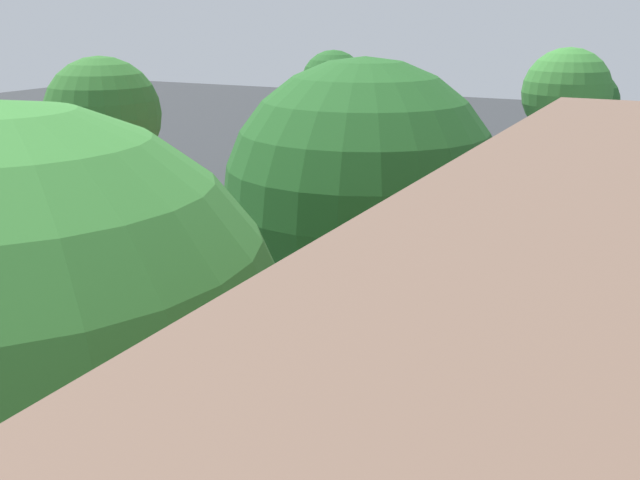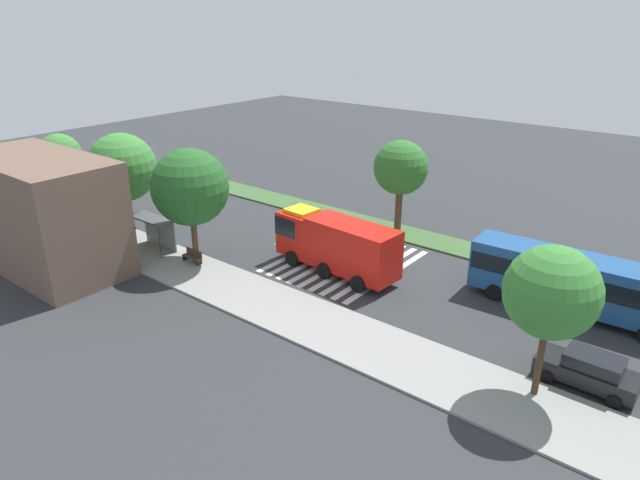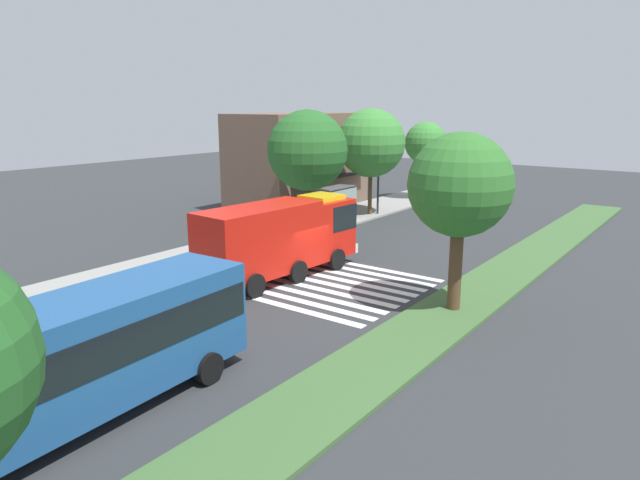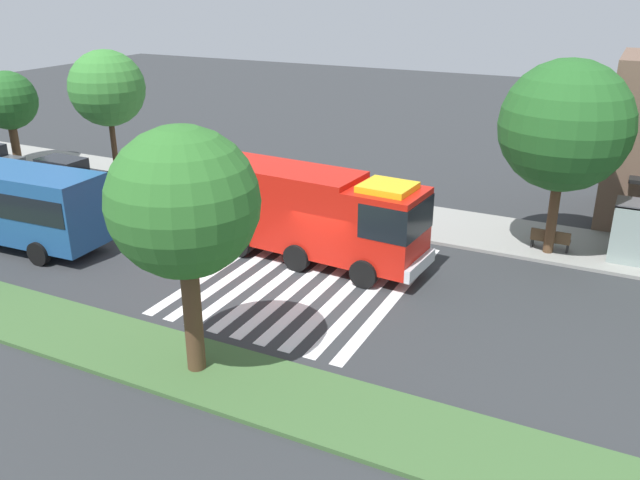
{
  "view_description": "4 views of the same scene",
  "coord_description": "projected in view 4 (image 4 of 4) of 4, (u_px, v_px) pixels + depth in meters",
  "views": [
    {
      "loc": [
        19.7,
        11.8,
        8.77
      ],
      "look_at": [
        -1.16,
        1.25,
        1.48
      ],
      "focal_mm": 40.84,
      "sensor_mm": 36.0,
      "label": 1
    },
    {
      "loc": [
        -21.18,
        29.05,
        16.23
      ],
      "look_at": [
        0.98,
        1.15,
        1.65
      ],
      "focal_mm": 31.34,
      "sensor_mm": 36.0,
      "label": 2
    },
    {
      "loc": [
        -21.64,
        -15.91,
        8.39
      ],
      "look_at": [
        0.79,
        0.56,
        1.76
      ],
      "focal_mm": 32.15,
      "sensor_mm": 36.0,
      "label": 3
    },
    {
      "loc": [
        10.26,
        -20.26,
        10.86
      ],
      "look_at": [
        0.23,
        0.03,
        1.72
      ],
      "focal_mm": 36.64,
      "sensor_mm": 36.0,
      "label": 4
    }
  ],
  "objects": [
    {
      "name": "sidewalk",
      "position": [
        387.0,
        216.0,
        31.64
      ],
      "size": [
        60.0,
        4.57,
        0.14
      ],
      "primitive_type": "cube",
      "color": "gray",
      "rests_on": "ground_plane"
    },
    {
      "name": "sidewalk_tree_far_west",
      "position": [
        8.0,
        101.0,
        38.9
      ],
      "size": [
        3.47,
        3.47,
        5.63
      ],
      "color": "#513823",
      "rests_on": "sidewalk"
    },
    {
      "name": "sidewalk_tree_west",
      "position": [
        107.0,
        88.0,
        35.13
      ],
      "size": [
        4.07,
        4.07,
        7.19
      ],
      "color": "#47301E",
      "rests_on": "sidewalk"
    },
    {
      "name": "fire_truck",
      "position": [
        321.0,
        213.0,
        26.02
      ],
      "size": [
        9.38,
        3.3,
        3.76
      ],
      "rotation": [
        0.0,
        0.0,
        -0.07
      ],
      "color": "red",
      "rests_on": "ground_plane"
    },
    {
      "name": "parked_car_mid",
      "position": [
        65.0,
        174.0,
        35.62
      ],
      "size": [
        4.45,
        2.06,
        1.72
      ],
      "rotation": [
        0.0,
        0.0,
        -0.01
      ],
      "color": "black",
      "rests_on": "ground_plane"
    },
    {
      "name": "median_strip",
      "position": [
        206.0,
        372.0,
        19.2
      ],
      "size": [
        60.0,
        3.0,
        0.14
      ],
      "primitive_type": "cube",
      "color": "#3D6033",
      "rests_on": "ground_plane"
    },
    {
      "name": "sidewalk_tree_center",
      "position": [
        565.0,
        126.0,
        25.41
      ],
      "size": [
        5.17,
        5.17,
        7.93
      ],
      "color": "#513823",
      "rests_on": "sidewalk"
    },
    {
      "name": "crosswalk",
      "position": [
        306.0,
        279.0,
        25.26
      ],
      "size": [
        7.65,
        10.07,
        0.01
      ],
      "color": "silver",
      "rests_on": "ground_plane"
    },
    {
      "name": "bench_near_shelter",
      "position": [
        550.0,
        239.0,
        27.48
      ],
      "size": [
        1.6,
        0.5,
        0.9
      ],
      "color": "#4C3823",
      "rests_on": "sidewalk"
    },
    {
      "name": "ground_plane",
      "position": [
        314.0,
        281.0,
        25.12
      ],
      "size": [
        120.0,
        120.0,
        0.0
      ],
      "primitive_type": "plane",
      "color": "#2D3033"
    },
    {
      "name": "median_tree_west",
      "position": [
        184.0,
        204.0,
        17.39
      ],
      "size": [
        4.15,
        4.15,
        7.22
      ],
      "color": "#513823",
      "rests_on": "median_strip"
    }
  ]
}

